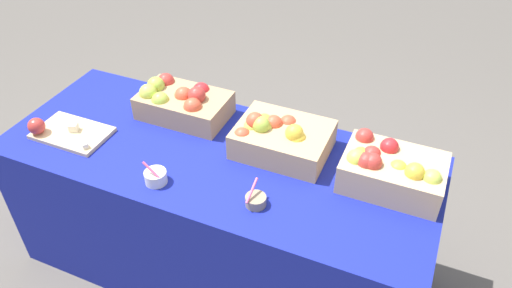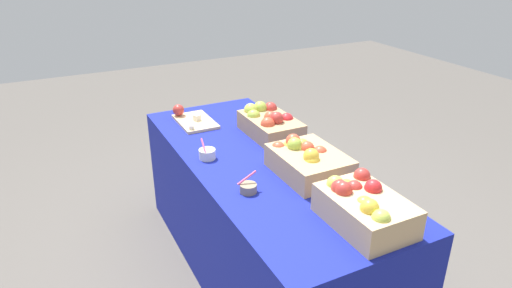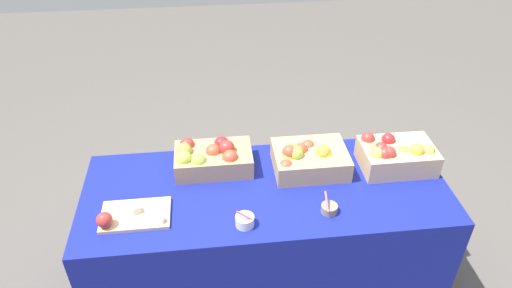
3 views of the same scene
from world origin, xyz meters
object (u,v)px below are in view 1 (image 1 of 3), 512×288
at_px(apple_crate_middle, 279,137).
at_px(sample_bowl_mid, 156,177).
at_px(apple_crate_left, 390,170).
at_px(cutting_board_front, 64,131).
at_px(apple_crate_right, 181,102).
at_px(sample_bowl_near, 256,200).

bearing_deg(apple_crate_middle, sample_bowl_mid, -134.38).
bearing_deg(apple_crate_left, cutting_board_front, -169.81).
bearing_deg(apple_crate_middle, apple_crate_right, 173.02).
height_order(apple_crate_left, apple_crate_middle, same).
distance_m(apple_crate_middle, cutting_board_front, 0.97).
bearing_deg(sample_bowl_mid, apple_crate_left, 22.46).
bearing_deg(apple_crate_left, sample_bowl_near, -144.67).
distance_m(apple_crate_left, cutting_board_front, 1.43).
height_order(apple_crate_middle, sample_bowl_near, apple_crate_middle).
bearing_deg(sample_bowl_mid, cutting_board_front, 169.58).
xyz_separation_m(apple_crate_left, cutting_board_front, (-1.40, -0.25, -0.06)).
bearing_deg(cutting_board_front, apple_crate_right, 40.68).
distance_m(apple_crate_left, sample_bowl_mid, 0.93).
xyz_separation_m(cutting_board_front, sample_bowl_mid, (0.55, -0.10, 0.01)).
bearing_deg(sample_bowl_near, apple_crate_middle, 96.33).
bearing_deg(sample_bowl_mid, apple_crate_right, 107.52).
relative_size(apple_crate_middle, cutting_board_front, 1.18).
xyz_separation_m(apple_crate_right, sample_bowl_near, (0.56, -0.41, -0.05)).
relative_size(apple_crate_left, apple_crate_right, 0.94).
bearing_deg(sample_bowl_near, apple_crate_left, 35.33).
xyz_separation_m(apple_crate_left, apple_crate_right, (-1.00, 0.10, -0.01)).
relative_size(apple_crate_left, sample_bowl_mid, 3.58).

